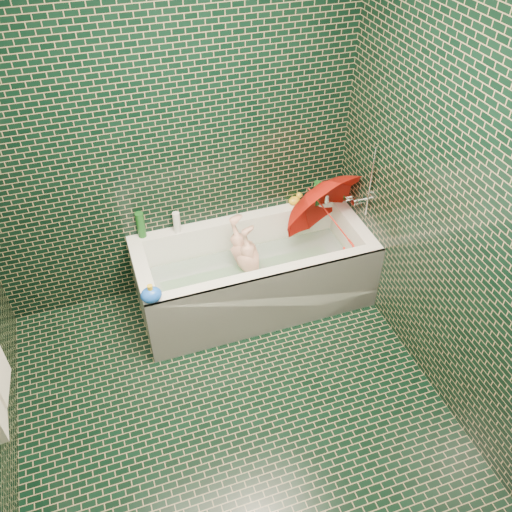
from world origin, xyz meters
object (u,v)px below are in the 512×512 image
object	(u,v)px
bathtub	(255,279)
umbrella	(332,218)
child	(251,267)
bath_toy	(151,295)
rubber_duck	(295,200)

from	to	relation	value
bathtub	umbrella	xyz separation A→B (m)	(0.60, 0.01, 0.42)
child	bath_toy	bearing A→B (deg)	-74.88
rubber_duck	bath_toy	bearing A→B (deg)	-152.09
umbrella	bathtub	bearing A→B (deg)	173.59
child	rubber_duck	bearing A→B (deg)	114.81
bathtub	umbrella	distance (m)	0.73
child	umbrella	size ratio (longest dim) A/B	1.32
bathtub	rubber_duck	distance (m)	0.70
bath_toy	rubber_duck	bearing A→B (deg)	23.11
child	rubber_duck	size ratio (longest dim) A/B	7.41
child	bath_toy	distance (m)	0.90
rubber_duck	bath_toy	world-z (taller)	bath_toy
rubber_duck	bath_toy	xyz separation A→B (m)	(-1.25, -0.68, 0.01)
bathtub	child	bearing A→B (deg)	115.42
bath_toy	child	bearing A→B (deg)	19.21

